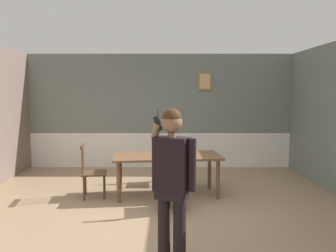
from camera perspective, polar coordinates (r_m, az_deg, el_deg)
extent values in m
plane|color=#9E7F60|center=(5.69, -2.23, -13.87)|extent=(7.32, 7.32, 0.00)
cube|color=slate|center=(8.53, -1.50, 5.42)|extent=(6.66, 0.12, 1.97)
cube|color=white|center=(8.67, -1.48, -4.01)|extent=(6.66, 0.14, 0.87)
cube|color=white|center=(8.58, -1.49, -1.18)|extent=(6.66, 0.05, 0.06)
cube|color=olive|center=(8.51, 6.06, 7.46)|extent=(0.33, 0.03, 0.44)
cube|color=#D8AA87|center=(8.49, 6.08, 7.47)|extent=(0.25, 0.01, 0.36)
cube|color=brown|center=(6.28, -0.31, -5.08)|extent=(2.03, 1.07, 0.04)
cylinder|color=brown|center=(6.01, -8.45, -9.30)|extent=(0.07, 0.07, 0.71)
cylinder|color=brown|center=(6.18, 8.22, -8.87)|extent=(0.07, 0.07, 0.71)
cylinder|color=brown|center=(6.67, -8.20, -7.78)|extent=(0.07, 0.07, 0.71)
cylinder|color=brown|center=(6.82, 6.82, -7.45)|extent=(0.07, 0.07, 0.71)
cube|color=#513823|center=(6.35, -12.42, -7.73)|extent=(0.50, 0.50, 0.03)
cube|color=#513823|center=(6.27, -14.34, -3.28)|extent=(0.11, 0.44, 0.06)
cylinder|color=#513823|center=(6.44, -14.20, -5.11)|extent=(0.02, 0.02, 0.52)
cylinder|color=#513823|center=(6.31, -14.29, -5.33)|extent=(0.02, 0.02, 0.52)
cylinder|color=#513823|center=(6.18, -14.39, -5.56)|extent=(0.02, 0.02, 0.52)
cylinder|color=#513823|center=(6.57, -10.76, -9.29)|extent=(0.04, 0.04, 0.43)
cylinder|color=#513823|center=(6.24, -10.83, -10.13)|extent=(0.04, 0.04, 0.43)
cylinder|color=#513823|center=(6.59, -13.85, -9.32)|extent=(0.04, 0.04, 0.43)
cylinder|color=#513823|center=(6.25, -14.08, -10.15)|extent=(0.04, 0.04, 0.43)
cube|color=black|center=(7.11, -0.93, -6.10)|extent=(0.44, 0.44, 0.03)
cube|color=black|center=(7.21, -0.93, -1.89)|extent=(0.43, 0.04, 0.06)
cylinder|color=black|center=(7.25, 0.10, -3.67)|extent=(0.02, 0.02, 0.51)
cylinder|color=black|center=(7.25, -0.93, -3.67)|extent=(0.02, 0.02, 0.51)
cylinder|color=black|center=(7.25, -1.96, -3.67)|extent=(0.02, 0.02, 0.51)
cylinder|color=black|center=(6.99, 0.49, -8.25)|extent=(0.04, 0.04, 0.43)
cylinder|color=black|center=(6.99, -2.37, -8.25)|extent=(0.04, 0.04, 0.43)
cylinder|color=black|center=(7.33, 0.44, -7.59)|extent=(0.04, 0.04, 0.43)
cylinder|color=black|center=(7.33, -2.29, -7.59)|extent=(0.04, 0.04, 0.43)
cube|color=#2D2319|center=(5.58, 0.49, -9.60)|extent=(0.53, 0.53, 0.03)
cube|color=#2D2319|center=(5.27, 0.86, -4.99)|extent=(0.46, 0.11, 0.06)
cylinder|color=#2D2319|center=(5.29, -0.64, -7.43)|extent=(0.02, 0.02, 0.51)
cylinder|color=#2D2319|center=(5.31, 0.85, -7.38)|extent=(0.02, 0.02, 0.51)
cylinder|color=#2D2319|center=(5.34, 2.34, -7.33)|extent=(0.02, 0.02, 0.51)
cylinder|color=#2D2319|center=(5.80, -1.65, -11.32)|extent=(0.04, 0.04, 0.42)
cylinder|color=#2D2319|center=(5.85, 2.02, -11.15)|extent=(0.04, 0.04, 0.42)
cylinder|color=#2D2319|center=(5.45, -1.17, -12.45)|extent=(0.04, 0.04, 0.42)
cylinder|color=#2D2319|center=(5.50, 2.75, -12.26)|extent=(0.04, 0.04, 0.42)
cylinder|color=black|center=(3.87, 1.80, -16.97)|extent=(0.14, 0.14, 0.84)
cylinder|color=black|center=(3.94, -0.82, -16.51)|extent=(0.14, 0.14, 0.84)
cube|color=black|center=(3.77, 0.49, -11.29)|extent=(0.39, 0.32, 0.12)
cube|color=black|center=(3.69, 0.49, -6.44)|extent=(0.43, 0.35, 0.59)
cylinder|color=black|center=(3.59, 3.89, -6.54)|extent=(0.09, 0.09, 0.56)
cylinder|color=#936B4C|center=(3.70, -2.16, -0.82)|extent=(0.15, 0.16, 0.19)
cylinder|color=#936B4C|center=(3.63, 0.49, -1.49)|extent=(0.09, 0.09, 0.05)
sphere|color=#936B4C|center=(3.62, 0.50, 0.68)|extent=(0.23, 0.23, 0.23)
sphere|color=#472D19|center=(3.61, 0.50, 1.31)|extent=(0.22, 0.22, 0.22)
cube|color=black|center=(3.66, -1.88, 0.39)|extent=(0.10, 0.07, 0.17)
cylinder|color=black|center=(3.65, -1.88, 2.26)|extent=(0.01, 0.01, 0.08)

